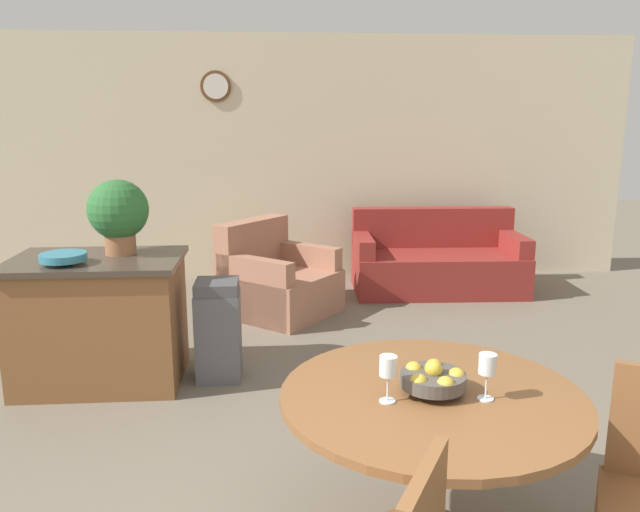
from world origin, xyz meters
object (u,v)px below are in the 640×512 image
(teal_bowl, at_px, (63,257))
(couch, at_px, (437,263))
(armchair, at_px, (277,283))
(dining_table, at_px, (431,430))
(trash_bin, at_px, (218,330))
(kitchen_island, at_px, (100,320))
(wine_glass_right, at_px, (487,366))
(wine_glass_left, at_px, (388,368))
(fruit_bowl, at_px, (433,378))
(potted_plant, at_px, (118,213))

(teal_bowl, relative_size, couch, 0.17)
(couch, xyz_separation_m, armchair, (-1.71, -0.68, 0.00))
(dining_table, xyz_separation_m, armchair, (-0.62, 3.38, -0.27))
(trash_bin, distance_m, couch, 3.02)
(kitchen_island, relative_size, teal_bowl, 3.88)
(wine_glass_right, height_order, couch, wine_glass_right)
(wine_glass_left, bearing_deg, wine_glass_right, -1.21)
(dining_table, height_order, trash_bin, dining_table)
(fruit_bowl, distance_m, potted_plant, 2.67)
(kitchen_island, distance_m, potted_plant, 0.76)
(teal_bowl, relative_size, armchair, 0.24)
(dining_table, relative_size, armchair, 1.01)
(teal_bowl, distance_m, potted_plant, 0.48)
(dining_table, height_order, wine_glass_right, wine_glass_right)
(trash_bin, distance_m, armchair, 1.53)
(dining_table, height_order, armchair, armchair)
(fruit_bowl, relative_size, teal_bowl, 0.90)
(fruit_bowl, relative_size, kitchen_island, 0.23)
(wine_glass_left, distance_m, couch, 4.36)
(dining_table, bearing_deg, couch, 75.02)
(potted_plant, distance_m, couch, 3.56)
(kitchen_island, relative_size, potted_plant, 2.21)
(wine_glass_left, xyz_separation_m, potted_plant, (-1.50, 2.09, 0.31))
(kitchen_island, xyz_separation_m, trash_bin, (0.81, 0.00, -0.09))
(wine_glass_right, height_order, trash_bin, wine_glass_right)
(couch, bearing_deg, dining_table, -103.31)
(fruit_bowl, bearing_deg, kitchen_island, 134.09)
(fruit_bowl, relative_size, wine_glass_left, 1.39)
(fruit_bowl, relative_size, couch, 0.15)
(trash_bin, height_order, armchair, armchair)
(potted_plant, bearing_deg, armchair, 51.59)
(trash_bin, bearing_deg, potted_plant, 169.85)
(kitchen_island, bearing_deg, couch, 36.32)
(teal_bowl, bearing_deg, couch, 37.03)
(couch, relative_size, armchair, 1.45)
(dining_table, xyz_separation_m, fruit_bowl, (0.00, -0.00, 0.23))
(trash_bin, xyz_separation_m, armchair, (0.41, 1.48, -0.06))
(dining_table, xyz_separation_m, potted_plant, (-1.70, 2.02, 0.61))
(fruit_bowl, height_order, teal_bowl, teal_bowl)
(wine_glass_left, distance_m, armchair, 3.52)
(fruit_bowl, relative_size, trash_bin, 0.37)
(trash_bin, relative_size, armchair, 0.58)
(teal_bowl, distance_m, armchair, 2.24)
(wine_glass_right, height_order, armchair, wine_glass_right)
(teal_bowl, bearing_deg, dining_table, -40.97)
(armchair, bearing_deg, couch, -29.38)
(fruit_bowl, height_order, potted_plant, potted_plant)
(potted_plant, bearing_deg, couch, 36.12)
(potted_plant, relative_size, trash_bin, 0.73)
(fruit_bowl, height_order, armchair, fruit_bowl)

